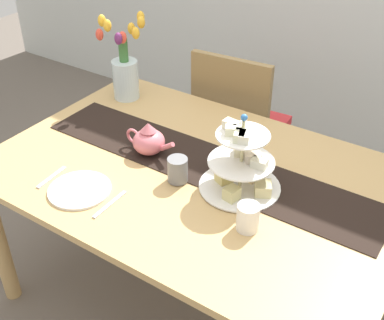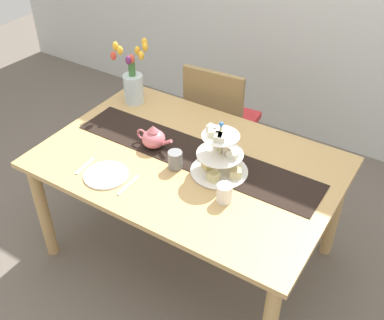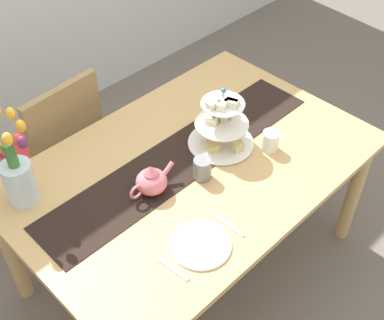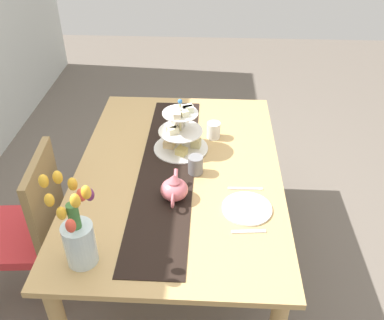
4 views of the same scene
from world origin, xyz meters
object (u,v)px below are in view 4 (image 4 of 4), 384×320
dining_table (179,183)px  dinner_plate_left (247,208)px  mug_grey (195,165)px  mug_white_text (214,130)px  tiered_cake_stand (181,133)px  fork_left (249,231)px  chair_left (29,226)px  teapot (174,189)px  tulip_vase (78,234)px  knife_left (245,189)px

dining_table → dinner_plate_left: 0.46m
mug_grey → mug_white_text: (0.34, -0.09, -0.00)m
mug_grey → mug_white_text: bearing=-14.5°
tiered_cake_stand → dinner_plate_left: size_ratio=1.32×
fork_left → chair_left: bearing=79.5°
dinner_plate_left → mug_grey: mug_grey is taller
chair_left → dinner_plate_left: bearing=-93.0°
chair_left → mug_grey: bearing=-76.4°
fork_left → mug_white_text: bearing=12.1°
teapot → tulip_vase: tulip_vase is taller
dining_table → dinner_plate_left: (-0.29, -0.34, 0.10)m
chair_left → fork_left: 1.13m
mug_grey → teapot: bearing=156.2°
chair_left → teapot: (0.00, -0.75, 0.28)m
tulip_vase → dinner_plate_left: 0.76m
fork_left → mug_grey: bearing=31.4°
dinner_plate_left → mug_white_text: size_ratio=2.42×
tiered_cake_stand → tulip_vase: 0.88m
tiered_cake_stand → mug_grey: tiered_cake_stand is taller
teapot → mug_grey: size_ratio=2.51×
mug_grey → dinner_plate_left: bearing=-136.6°
chair_left → tulip_vase: tulip_vase is taller
knife_left → tulip_vase: bearing=125.6°
tiered_cake_stand → tulip_vase: (-0.82, 0.33, 0.05)m
teapot → dinner_plate_left: 0.35m
dinner_plate_left → knife_left: 0.15m
knife_left → mug_white_text: 0.49m
fork_left → mug_white_text: mug_white_text is taller
fork_left → knife_left: same height
tiered_cake_stand → tulip_vase: bearing=157.8°
dining_table → knife_left: 0.38m
knife_left → dinner_plate_left: bearing=180.0°
dining_table → dinner_plate_left: size_ratio=6.89×
chair_left → tulip_vase: (-0.39, -0.42, 0.37)m
tulip_vase → fork_left: bearing=-74.2°
chair_left → mug_white_text: size_ratio=9.58×
tiered_cake_stand → mug_white_text: size_ratio=3.20×
tiered_cake_stand → dinner_plate_left: 0.60m
mug_white_text → teapot: bearing=161.9°
tiered_cake_stand → teapot: tiered_cake_stand is taller
knife_left → mug_grey: bearing=64.7°
mug_grey → mug_white_text: mug_grey is taller
tiered_cake_stand → mug_grey: (-0.22, -0.09, -0.05)m
dining_table → tiered_cake_stand: size_ratio=5.21×
mug_grey → tiered_cake_stand: bearing=22.5°
tulip_vase → dinner_plate_left: tulip_vase is taller
tulip_vase → dinner_plate_left: (0.34, -0.67, -0.14)m
dinner_plate_left → mug_grey: (0.26, 0.25, 0.05)m
chair_left → knife_left: chair_left is taller
mug_grey → tulip_vase: bearing=144.7°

